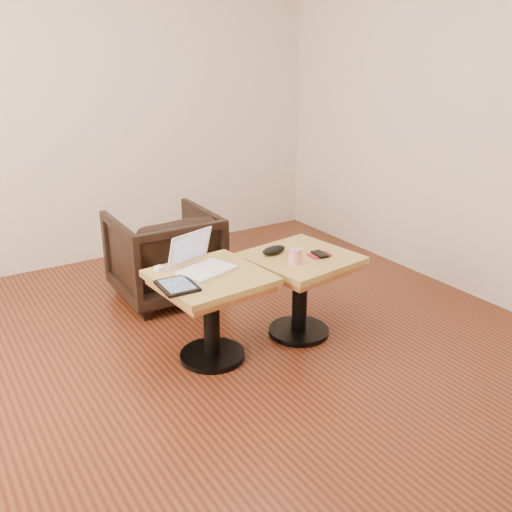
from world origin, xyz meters
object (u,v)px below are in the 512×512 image
laptop (201,263)px  armchair (164,255)px  side_table_right (300,276)px  side_table_left (211,296)px  striped_cup (295,256)px

laptop → armchair: size_ratio=0.52×
side_table_right → side_table_left: bearing=169.0°
side_table_right → striped_cup: 0.24m
armchair → side_table_right: bearing=117.1°
laptop → striped_cup: (0.52, -0.22, 0.00)m
striped_cup → armchair: size_ratio=0.13×
laptop → striped_cup: laptop is taller
laptop → side_table_left: bearing=-102.0°
armchair → side_table_left: bearing=83.3°
laptop → striped_cup: 0.57m
striped_cup → side_table_right: bearing=38.4°
side_table_left → side_table_right: (0.64, -0.03, 0.00)m
side_table_right → striped_cup: striped_cup is taller
side_table_right → armchair: armchair is taller
laptop → armchair: 0.95m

